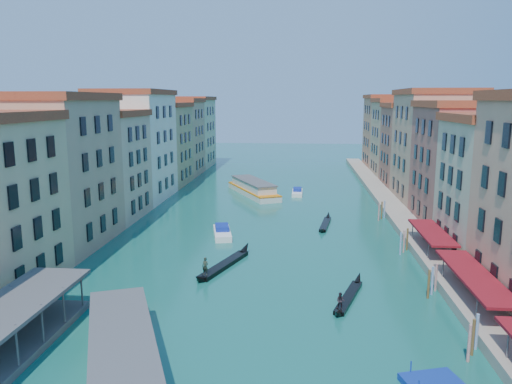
% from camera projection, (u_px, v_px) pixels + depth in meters
% --- Properties ---
extents(left_bank_palazzos, '(12.80, 128.40, 21.00)m').
position_uv_depth(left_bank_palazzos, '(123.00, 153.00, 89.69)').
color(left_bank_palazzos, beige).
rests_on(left_bank_palazzos, ground).
extents(right_bank_palazzos, '(12.80, 128.40, 21.00)m').
position_uv_depth(right_bank_palazzos, '(443.00, 155.00, 85.00)').
color(right_bank_palazzos, '#A64F44').
rests_on(right_bank_palazzos, ground).
extents(quay, '(4.00, 140.00, 1.00)m').
position_uv_depth(quay, '(392.00, 207.00, 87.40)').
color(quay, '#A09281').
rests_on(quay, ground).
extents(restaurant_awnings, '(3.20, 44.55, 3.12)m').
position_uv_depth(restaurant_awnings, '(476.00, 278.00, 45.80)').
color(restaurant_awnings, maroon).
rests_on(restaurant_awnings, ground).
extents(vaporetto_stop, '(5.40, 16.40, 3.65)m').
position_uv_depth(vaporetto_stop, '(15.00, 330.00, 38.71)').
color(vaporetto_stop, '#535356').
rests_on(vaporetto_stop, ground).
extents(mooring_poles_right, '(1.44, 54.24, 3.20)m').
position_uv_depth(mooring_poles_right, '(425.00, 273.00, 52.06)').
color(mooring_poles_right, brown).
rests_on(mooring_poles_right, ground).
extents(vaporetto_near, '(12.07, 20.58, 3.03)m').
position_uv_depth(vaporetto_near, '(122.00, 354.00, 35.21)').
color(vaporetto_near, silver).
rests_on(vaporetto_near, ground).
extents(vaporetto_far, '(12.54, 19.66, 2.92)m').
position_uv_depth(vaporetto_far, '(253.00, 188.00, 101.90)').
color(vaporetto_far, silver).
rests_on(vaporetto_far, ground).
extents(gondola_fore, '(5.39, 13.19, 2.71)m').
position_uv_depth(gondola_fore, '(224.00, 263.00, 57.65)').
color(gondola_fore, black).
rests_on(gondola_fore, ground).
extents(gondola_right, '(4.12, 10.71, 2.19)m').
position_uv_depth(gondola_right, '(348.00, 296.00, 48.14)').
color(gondola_right, black).
rests_on(gondola_right, ground).
extents(gondola_far, '(2.46, 11.06, 1.57)m').
position_uv_depth(gondola_far, '(325.00, 223.00, 76.94)').
color(gondola_far, black).
rests_on(gondola_far, ground).
extents(motorboat_mid, '(3.74, 7.53, 1.49)m').
position_uv_depth(motorboat_mid, '(222.00, 232.00, 70.89)').
color(motorboat_mid, white).
rests_on(motorboat_mid, ground).
extents(motorboat_far, '(2.11, 6.49, 1.34)m').
position_uv_depth(motorboat_far, '(297.00, 192.00, 101.82)').
color(motorboat_far, white).
rests_on(motorboat_far, ground).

